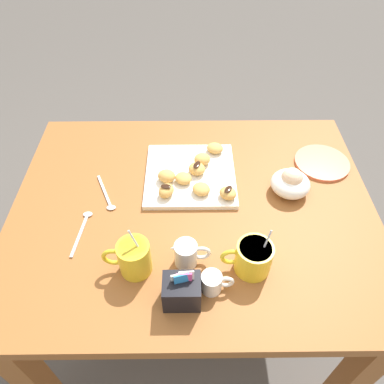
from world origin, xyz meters
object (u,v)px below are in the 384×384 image
Objects in this scene: coffee_mug_yellow_right at (133,257)px; beignet_3 at (183,178)px; dining_table at (193,231)px; beignet_0 at (215,148)px; beignet_4 at (228,193)px; coffee_mug_yellow_left at (253,257)px; beignet_2 at (201,189)px; beignet_5 at (167,176)px; chocolate_sauce_pitcher at (212,282)px; beignet_7 at (166,191)px; saucer_coral_left at (322,163)px; ice_cream_bowl at (291,183)px; pastry_plate_square at (190,175)px; beignet_6 at (197,169)px; cream_pitcher_white at (187,253)px; beignet_1 at (202,159)px.

coffee_mug_yellow_right is 2.79× the size of beignet_3.
coffee_mug_yellow_right is at bearing 54.87° from dining_table.
beignet_4 reaches higher than beignet_0.
coffee_mug_yellow_left reaches higher than beignet_2.
coffee_mug_yellow_left is 0.39m from beignet_5.
dining_table is 0.19m from beignet_4.
chocolate_sauce_pitcher is at bearing 86.15° from beignet_0.
beignet_0 is 1.00× the size of beignet_7.
beignet_3 is (0.47, 0.10, 0.03)m from saucer_coral_left.
saucer_coral_left is at bearing -137.18° from ice_cream_bowl.
beignet_5 is (0.07, 0.03, 0.03)m from pastry_plate_square.
chocolate_sauce_pitcher is 1.69× the size of beignet_2.
beignet_6 is (-0.04, -0.04, 0.00)m from beignet_3.
beignet_7 reaches higher than pastry_plate_square.
beignet_2 is 0.98× the size of beignet_5.
dining_table is at bearing 71.68° from beignet_0.
cream_pitcher_white is 0.37m from beignet_1.
ice_cream_bowl reaches higher than beignet_0.
beignet_5 is 1.02× the size of beignet_6.
beignet_0 is 1.02× the size of beignet_2.
beignet_7 is at bearing 3.95° from ice_cream_bowl.
beignet_1 is 0.99× the size of beignet_3.
cream_pitcher_white reaches higher than beignet_1.
pastry_plate_square is 0.16m from beignet_4.
chocolate_sauce_pitcher is 1.69× the size of beignet_6.
beignet_1 reaches higher than beignet_4.
ice_cream_bowl reaches higher than beignet_5.
cream_pitcher_white is 1.97× the size of beignet_4.
saucer_coral_left is at bearing -140.03° from cream_pitcher_white.
beignet_4 is (-0.06, -0.30, 0.00)m from chocolate_sauce_pitcher.
saucer_coral_left is (-0.39, -0.46, -0.03)m from chocolate_sauce_pitcher.
ice_cream_bowl reaches higher than beignet_2.
saucer_coral_left is 0.48m from beignet_3.
ice_cream_bowl is at bearing -118.86° from coffee_mug_yellow_left.
beignet_4 is at bearing 136.80° from pastry_plate_square.
beignet_3 is at bearing 11.71° from saucer_coral_left.
beignet_6 is (0.42, 0.06, 0.03)m from saucer_coral_left.
beignet_0 is (-0.10, -0.43, -0.01)m from cream_pitcher_white.
beignet_1 is 0.18m from beignet_7.
cream_pitcher_white is at bearing 77.39° from beignet_0.
beignet_0 is at bearing -105.00° from beignet_2.
coffee_mug_yellow_right is 0.43m from beignet_1.
dining_table is 0.32m from chocolate_sauce_pitcher.
pastry_plate_square is 0.12m from beignet_7.
beignet_2 is 0.98× the size of beignet_7.
saucer_coral_left is at bearing -163.51° from beignet_7.
beignet_0 reaches higher than pastry_plate_square.
beignet_6 is (0.02, 0.04, -0.00)m from beignet_1.
saucer_coral_left is at bearing -153.75° from beignet_4.
ice_cream_bowl is 0.38m from beignet_5.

